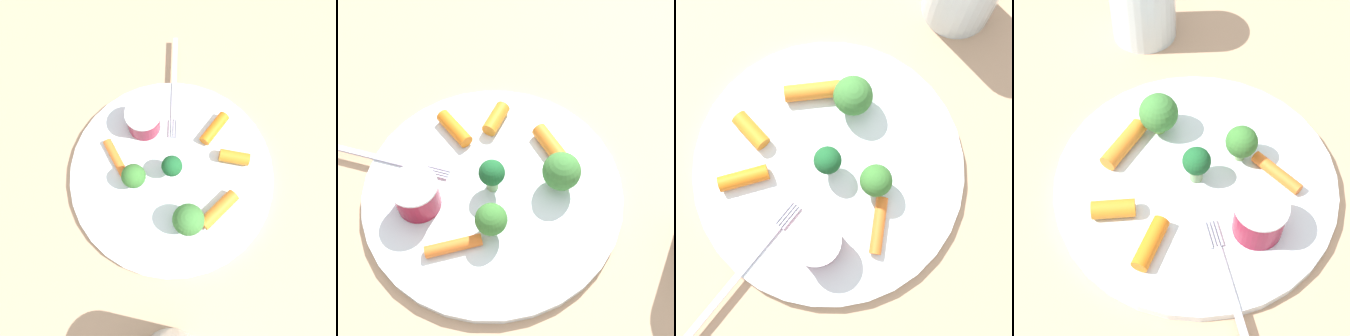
{
  "view_description": "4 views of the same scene",
  "coord_description": "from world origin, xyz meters",
  "views": [
    {
      "loc": [
        -0.02,
        -0.13,
        0.45
      ],
      "look_at": [
        -0.0,
        0.0,
        0.03
      ],
      "focal_mm": 35.14,
      "sensor_mm": 36.0,
      "label": 1
    },
    {
      "loc": [
        -0.23,
        -0.04,
        0.41
      ],
      "look_at": [
        0.01,
        -0.01,
        0.03
      ],
      "focal_mm": 44.6,
      "sensor_mm": 36.0,
      "label": 2
    },
    {
      "loc": [
        -0.07,
        0.09,
        0.52
      ],
      "look_at": [
        -0.02,
        -0.0,
        0.02
      ],
      "focal_mm": 53.71,
      "sensor_mm": 36.0,
      "label": 3
    },
    {
      "loc": [
        0.13,
        0.26,
        0.44
      ],
      "look_at": [
        0.01,
        -0.01,
        0.02
      ],
      "focal_mm": 54.81,
      "sensor_mm": 36.0,
      "label": 4
    }
  ],
  "objects": [
    {
      "name": "broccoli_floret_0",
      "position": [
        0.0,
        0.0,
        0.04
      ],
      "size": [
        0.03,
        0.03,
        0.04
      ],
      "color": "#81AC74",
      "rests_on": "plate"
    },
    {
      "name": "carrot_stick_0",
      "position": [
        0.09,
        0.01,
        0.02
      ],
      "size": [
        0.04,
        0.03,
        0.02
      ],
      "primitive_type": "cylinder",
      "rotation": [
        1.57,
        0.0,
        4.39
      ],
      "color": "orange",
      "rests_on": "plate"
    },
    {
      "name": "plate",
      "position": [
        0.0,
        0.0,
        0.01
      ],
      "size": [
        0.28,
        0.28,
        0.01
      ],
      "primitive_type": "cylinder",
      "color": "white",
      "rests_on": "ground_plane"
    },
    {
      "name": "broccoli_floret_2",
      "position": [
        -0.05,
        -0.01,
        0.04
      ],
      "size": [
        0.03,
        0.03,
        0.04
      ],
      "color": "#83B46B",
      "rests_on": "plate"
    },
    {
      "name": "sauce_cup",
      "position": [
        -0.03,
        0.07,
        0.03
      ],
      "size": [
        0.05,
        0.05,
        0.04
      ],
      "color": "maroon",
      "rests_on": "plate"
    },
    {
      "name": "carrot_stick_3",
      "position": [
        0.05,
        -0.06,
        0.02
      ],
      "size": [
        0.06,
        0.05,
        0.02
      ],
      "primitive_type": "cylinder",
      "rotation": [
        1.57,
        0.0,
        2.19
      ],
      "color": "orange",
      "rests_on": "plate"
    },
    {
      "name": "carrot_stick_1",
      "position": [
        0.07,
        0.05,
        0.02
      ],
      "size": [
        0.05,
        0.05,
        0.02
      ],
      "primitive_type": "cylinder",
      "rotation": [
        1.57,
        0.0,
        2.35
      ],
      "color": "orange",
      "rests_on": "plate"
    },
    {
      "name": "broccoli_floret_1",
      "position": [
        0.01,
        -0.07,
        0.04
      ],
      "size": [
        0.04,
        0.04,
        0.05
      ],
      "color": "#88C459",
      "rests_on": "plate"
    },
    {
      "name": "ground_plane",
      "position": [
        0.0,
        0.0,
        0.0
      ],
      "size": [
        2.4,
        2.4,
        0.0
      ],
      "primitive_type": "plane",
      "color": "tan"
    },
    {
      "name": "fork",
      "position": [
        0.02,
        0.13,
        0.01
      ],
      "size": [
        0.04,
        0.17,
        0.0
      ],
      "color": "#B0AEC1",
      "rests_on": "plate"
    },
    {
      "name": "carrot_stick_2",
      "position": [
        -0.07,
        0.03,
        0.02
      ],
      "size": [
        0.03,
        0.06,
        0.01
      ],
      "primitive_type": "cylinder",
      "rotation": [
        1.57,
        0.0,
        3.5
      ],
      "color": "orange",
      "rests_on": "plate"
    }
  ]
}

